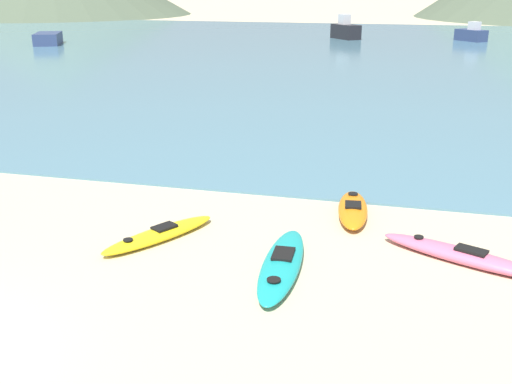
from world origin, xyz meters
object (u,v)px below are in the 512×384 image
(kayak_on_sand_3, at_px, (159,234))
(moored_boat_1, at_px, (471,34))
(kayak_on_sand_0, at_px, (282,264))
(kayak_on_sand_4, at_px, (353,209))
(moored_boat_3, at_px, (48,39))
(kayak_on_sand_2, at_px, (462,255))
(moored_boat_2, at_px, (346,30))

(kayak_on_sand_3, height_order, moored_boat_1, moored_boat_1)
(kayak_on_sand_0, distance_m, moored_boat_1, 52.58)
(kayak_on_sand_0, xyz_separation_m, kayak_on_sand_4, (1.11, 3.41, 0.02))
(moored_boat_3, bearing_deg, kayak_on_sand_2, -48.23)
(kayak_on_sand_4, bearing_deg, moored_boat_1, 82.27)
(moored_boat_1, distance_m, moored_boat_2, 12.06)
(kayak_on_sand_2, xyz_separation_m, moored_boat_1, (4.11, 50.71, 0.54))
(kayak_on_sand_0, relative_size, moored_boat_3, 0.76)
(kayak_on_sand_3, bearing_deg, moored_boat_3, 125.33)
(kayak_on_sand_3, relative_size, moored_boat_3, 0.63)
(kayak_on_sand_0, height_order, kayak_on_sand_2, kayak_on_sand_2)
(moored_boat_1, bearing_deg, moored_boat_2, -176.73)
(moored_boat_1, height_order, moored_boat_2, moored_boat_2)
(kayak_on_sand_0, distance_m, moored_boat_3, 49.31)
(moored_boat_2, bearing_deg, kayak_on_sand_2, -80.99)
(kayak_on_sand_4, height_order, moored_boat_2, moored_boat_2)
(kayak_on_sand_2, distance_m, kayak_on_sand_3, 6.64)
(kayak_on_sand_2, relative_size, kayak_on_sand_3, 1.18)
(kayak_on_sand_2, bearing_deg, kayak_on_sand_4, 139.67)
(moored_boat_1, xyz_separation_m, moored_boat_2, (-12.04, -0.69, 0.19))
(kayak_on_sand_0, relative_size, kayak_on_sand_2, 1.02)
(kayak_on_sand_4, xyz_separation_m, moored_boat_2, (-5.44, 47.91, 0.73))
(kayak_on_sand_4, relative_size, moored_boat_3, 0.58)
(moored_boat_1, xyz_separation_m, moored_boat_3, (-37.82, -12.97, -0.12))
(moored_boat_1, bearing_deg, kayak_on_sand_4, -97.73)
(kayak_on_sand_3, relative_size, kayak_on_sand_4, 1.09)
(kayak_on_sand_4, xyz_separation_m, moored_boat_1, (6.59, 48.60, 0.54))
(kayak_on_sand_0, bearing_deg, moored_boat_3, 127.65)
(kayak_on_sand_3, height_order, kayak_on_sand_4, kayak_on_sand_4)
(moored_boat_2, xyz_separation_m, moored_boat_3, (-25.78, -12.28, -0.31))
(kayak_on_sand_3, height_order, moored_boat_2, moored_boat_2)
(kayak_on_sand_2, bearing_deg, kayak_on_sand_0, -160.11)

